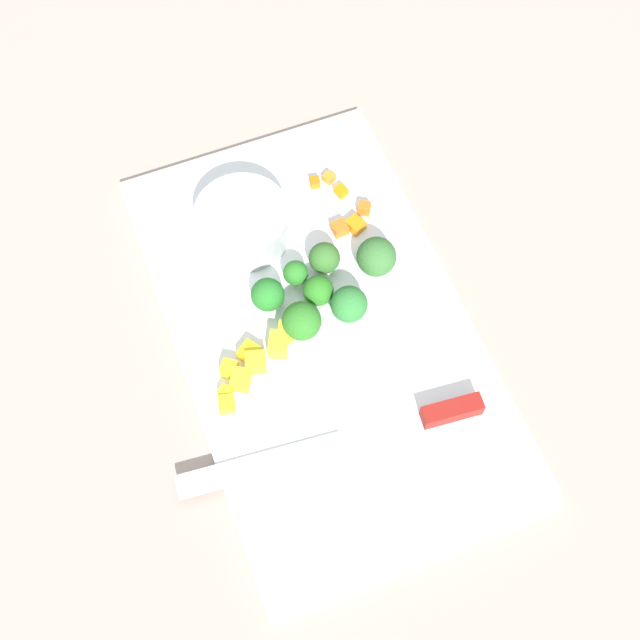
# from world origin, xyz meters

# --- Properties ---
(ground_plane) EXTENTS (4.00, 4.00, 0.00)m
(ground_plane) POSITION_xyz_m (0.00, 0.00, 0.00)
(ground_plane) COLOR #A28E83
(cutting_board) EXTENTS (0.51, 0.30, 0.01)m
(cutting_board) POSITION_xyz_m (0.00, 0.00, 0.01)
(cutting_board) COLOR white
(cutting_board) RESTS_ON ground_plane
(prep_bowl) EXTENTS (0.10, 0.10, 0.04)m
(prep_bowl) POSITION_xyz_m (0.14, 0.04, 0.03)
(prep_bowl) COLOR #B2B6BC
(prep_bowl) RESTS_ON cutting_board
(chef_knife) EXTENTS (0.05, 0.31, 0.02)m
(chef_knife) POSITION_xyz_m (-0.13, -0.02, 0.02)
(chef_knife) COLOR silver
(chef_knife) RESTS_ON cutting_board
(carrot_dice_0) EXTENTS (0.02, 0.02, 0.01)m
(carrot_dice_0) POSITION_xyz_m (0.10, -0.06, 0.02)
(carrot_dice_0) COLOR orange
(carrot_dice_0) RESTS_ON cutting_board
(carrot_dice_1) EXTENTS (0.01, 0.01, 0.01)m
(carrot_dice_1) POSITION_xyz_m (0.17, -0.06, 0.02)
(carrot_dice_1) COLOR orange
(carrot_dice_1) RESTS_ON cutting_board
(carrot_dice_2) EXTENTS (0.02, 0.02, 0.01)m
(carrot_dice_2) POSITION_xyz_m (0.17, -0.08, 0.02)
(carrot_dice_2) COLOR orange
(carrot_dice_2) RESTS_ON cutting_board
(carrot_dice_3) EXTENTS (0.02, 0.02, 0.01)m
(carrot_dice_3) POSITION_xyz_m (0.11, -0.10, 0.02)
(carrot_dice_3) COLOR orange
(carrot_dice_3) RESTS_ON cutting_board
(carrot_dice_4) EXTENTS (0.02, 0.02, 0.01)m
(carrot_dice_4) POSITION_xyz_m (0.15, -0.08, 0.02)
(carrot_dice_4) COLOR orange
(carrot_dice_4) RESTS_ON cutting_board
(carrot_dice_5) EXTENTS (0.02, 0.02, 0.01)m
(carrot_dice_5) POSITION_xyz_m (0.10, -0.08, 0.02)
(carrot_dice_5) COLOR orange
(carrot_dice_5) RESTS_ON cutting_board
(pepper_dice_0) EXTENTS (0.03, 0.03, 0.02)m
(pepper_dice_0) POSITION_xyz_m (-0.01, 0.05, 0.02)
(pepper_dice_0) COLOR yellow
(pepper_dice_0) RESTS_ON cutting_board
(pepper_dice_1) EXTENTS (0.02, 0.02, 0.01)m
(pepper_dice_1) POSITION_xyz_m (-0.04, 0.12, 0.02)
(pepper_dice_1) COLOR yellow
(pepper_dice_1) RESTS_ON cutting_board
(pepper_dice_2) EXTENTS (0.02, 0.03, 0.02)m
(pepper_dice_2) POSITION_xyz_m (-0.02, 0.08, 0.02)
(pepper_dice_2) COLOR yellow
(pepper_dice_2) RESTS_ON cutting_board
(pepper_dice_3) EXTENTS (0.02, 0.02, 0.02)m
(pepper_dice_3) POSITION_xyz_m (-0.02, 0.11, 0.02)
(pepper_dice_3) COLOR yellow
(pepper_dice_3) RESTS_ON cutting_board
(pepper_dice_4) EXTENTS (0.03, 0.03, 0.02)m
(pepper_dice_4) POSITION_xyz_m (-0.03, 0.10, 0.02)
(pepper_dice_4) COLOR yellow
(pepper_dice_4) RESTS_ON cutting_board
(pepper_dice_5) EXTENTS (0.02, 0.02, 0.01)m
(pepper_dice_5) POSITION_xyz_m (-0.05, 0.12, 0.02)
(pepper_dice_5) COLOR yellow
(pepper_dice_5) RESTS_ON cutting_board
(pepper_dice_6) EXTENTS (0.03, 0.03, 0.01)m
(pepper_dice_6) POSITION_xyz_m (-0.01, 0.08, 0.02)
(pepper_dice_6) COLOR yellow
(pepper_dice_6) RESTS_ON cutting_board
(pepper_dice_7) EXTENTS (0.02, 0.02, 0.02)m
(pepper_dice_7) POSITION_xyz_m (-0.00, 0.04, 0.02)
(pepper_dice_7) COLOR yellow
(pepper_dice_7) RESTS_ON cutting_board
(broccoli_floret_0) EXTENTS (0.03, 0.03, 0.04)m
(broccoli_floret_0) POSITION_xyz_m (0.03, -0.01, 0.03)
(broccoli_floret_0) COLOR #90BC5A
(broccoli_floret_0) RESTS_ON cutting_board
(broccoli_floret_1) EXTENTS (0.04, 0.04, 0.04)m
(broccoli_floret_1) POSITION_xyz_m (0.00, 0.02, 0.03)
(broccoli_floret_1) COLOR #82BA6C
(broccoli_floret_1) RESTS_ON cutting_board
(broccoli_floret_2) EXTENTS (0.04, 0.04, 0.04)m
(broccoli_floret_2) POSITION_xyz_m (0.04, -0.08, 0.03)
(broccoli_floret_2) COLOR #86B15B
(broccoli_floret_2) RESTS_ON cutting_board
(broccoli_floret_3) EXTENTS (0.04, 0.04, 0.04)m
(broccoli_floret_3) POSITION_xyz_m (-0.00, -0.03, 0.03)
(broccoli_floret_3) COLOR #85B36D
(broccoli_floret_3) RESTS_ON cutting_board
(broccoli_floret_4) EXTENTS (0.03, 0.03, 0.03)m
(broccoli_floret_4) POSITION_xyz_m (0.06, 0.01, 0.03)
(broccoli_floret_4) COLOR #84AE6B
(broccoli_floret_4) RESTS_ON cutting_board
(broccoli_floret_5) EXTENTS (0.03, 0.03, 0.04)m
(broccoli_floret_5) POSITION_xyz_m (0.06, -0.03, 0.03)
(broccoli_floret_5) COLOR #84AB58
(broccoli_floret_5) RESTS_ON cutting_board
(broccoli_floret_6) EXTENTS (0.04, 0.04, 0.04)m
(broccoli_floret_6) POSITION_xyz_m (0.04, 0.04, 0.03)
(broccoli_floret_6) COLOR #80BF67
(broccoli_floret_6) RESTS_ON cutting_board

